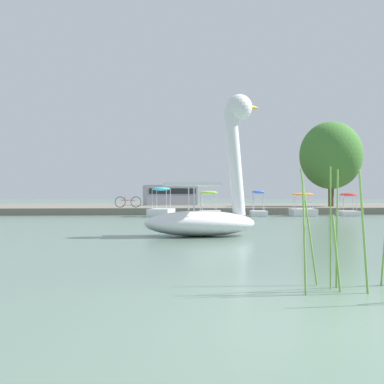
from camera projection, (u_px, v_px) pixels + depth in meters
ground_plane at (355, 322)px, 4.40m from camera, size 463.50×463.50×0.00m
shore_bank_far at (174, 208)px, 41.80m from camera, size 143.71×22.86×0.43m
swan_boat at (207, 204)px, 14.14m from camera, size 3.45×1.83×4.18m
pedal_boat_cyan at (161, 208)px, 27.95m from camera, size 1.71×2.48×1.71m
pedal_boat_lime at (209, 209)px, 28.55m from camera, size 1.66×2.18×1.50m
pedal_boat_blue at (258, 209)px, 28.60m from camera, size 1.18×1.91×1.54m
pedal_boat_orange at (303, 209)px, 28.91m from camera, size 1.70×2.39×1.39m
pedal_boat_red at (348, 209)px, 29.18m from camera, size 1.32×1.89×1.39m
tree_broadleaf_right at (331, 155)px, 35.95m from camera, size 6.32×6.29×6.32m
bicycle_parked at (128, 202)px, 32.57m from camera, size 1.76×0.53×0.75m
parked_van at (170, 194)px, 41.75m from camera, size 4.70×2.77×1.72m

